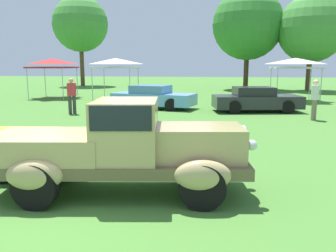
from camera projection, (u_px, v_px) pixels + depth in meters
ground_plane at (89, 196)px, 6.21m from camera, size 120.00×120.00×0.00m
feature_pickup_truck at (122, 146)px, 6.22m from camera, size 4.70×2.25×1.70m
show_car_skyblue at (153, 97)px, 18.52m from camera, size 4.65×2.72×1.22m
show_car_charcoal at (256, 100)px, 17.14m from camera, size 4.44×2.36×1.22m
spectator_near_truck at (315, 98)px, 14.52m from camera, size 0.40×0.47×1.69m
spectator_by_row at (72, 95)px, 16.28m from camera, size 0.47×0.40×1.69m
canopy_tent_left_field at (52, 63)px, 23.94m from camera, size 2.74×2.74×2.71m
canopy_tent_center_field at (116, 63)px, 22.66m from camera, size 2.69×2.69×2.71m
canopy_tent_right_field at (296, 63)px, 21.95m from camera, size 2.82×2.82×2.71m
treeline_far_left at (80, 24)px, 36.54m from camera, size 5.76×5.76×9.36m
treeline_mid_left at (248, 25)px, 31.48m from camera, size 6.37×6.37×9.05m
treeline_center at (312, 29)px, 29.83m from camera, size 5.77×5.77×8.21m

